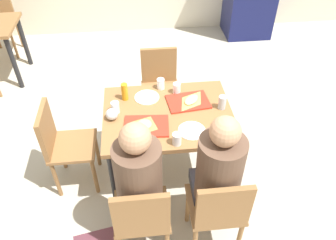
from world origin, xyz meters
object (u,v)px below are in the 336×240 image
object	(u,v)px
tray_red_near	(146,126)
plastic_cup_a	(161,84)
chair_near_left	(142,216)
foil_bundle	(112,114)
chair_left_end	(62,142)
person_in_red	(139,178)
person_in_brown_jacket	(217,172)
background_chair_far	(0,19)
condiment_bottle	(125,92)
pizza_slice_a	(144,125)
plastic_cup_b	(177,139)
plastic_cup_d	(177,88)
tray_red_far	(188,102)
chair_far_side	(160,82)
main_table	(168,122)
chair_near_right	(218,209)
paper_plate_center	(147,97)
plastic_cup_c	(115,107)
pizza_slice_b	(191,100)
paper_plate_near_edge	(192,131)
soda_can	(222,102)

from	to	relation	value
tray_red_near	plastic_cup_a	distance (m)	0.55
chair_near_left	foil_bundle	xyz separation A→B (m)	(-0.19, 0.79, 0.29)
tray_red_near	chair_left_end	bearing A→B (deg)	168.44
person_in_red	person_in_brown_jacket	bearing A→B (deg)	0.00
tray_red_near	background_chair_far	size ratio (longest dim) A/B	0.42
condiment_bottle	background_chair_far	world-z (taller)	condiment_bottle
person_in_brown_jacket	plastic_cup_a	world-z (taller)	person_in_brown_jacket
chair_near_left	chair_left_end	world-z (taller)	same
tray_red_near	pizza_slice_a	size ratio (longest dim) A/B	1.54
person_in_brown_jacket	foil_bundle	world-z (taller)	person_in_brown_jacket
plastic_cup_b	foil_bundle	size ratio (longest dim) A/B	1.00
person_in_red	background_chair_far	size ratio (longest dim) A/B	1.47
chair_left_end	pizza_slice_a	bearing A→B (deg)	-11.86
plastic_cup_d	background_chair_far	world-z (taller)	background_chair_far
plastic_cup_d	condiment_bottle	xyz separation A→B (m)	(-0.47, -0.04, 0.03)
tray_red_far	plastic_cup_d	bearing A→B (deg)	118.52
chair_far_side	plastic_cup_b	size ratio (longest dim) A/B	8.65
chair_near_left	main_table	bearing A→B (deg)	71.43
tray_red_near	pizza_slice_a	xyz separation A→B (m)	(-0.02, -0.00, 0.02)
pizza_slice_a	person_in_red	bearing A→B (deg)	-97.22
chair_near_right	plastic_cup_b	xyz separation A→B (m)	(-0.25, 0.45, 0.29)
tray_red_near	paper_plate_center	world-z (taller)	tray_red_near
chair_left_end	tray_red_far	bearing A→B (deg)	6.59
plastic_cup_a	plastic_cup_b	size ratio (longest dim) A/B	1.00
plastic_cup_b	plastic_cup_c	size ratio (longest dim) A/B	1.00
chair_near_right	pizza_slice_b	world-z (taller)	chair_near_right
person_in_brown_jacket	paper_plate_center	distance (m)	1.01
tray_red_far	plastic_cup_c	bearing A→B (deg)	-174.13
tray_red_far	chair_near_right	bearing A→B (deg)	-85.03
background_chair_far	plastic_cup_d	bearing A→B (deg)	-46.58
chair_near_left	condiment_bottle	size ratio (longest dim) A/B	5.41
chair_near_right	plastic_cup_c	xyz separation A→B (m)	(-0.71, 0.88, 0.29)
chair_left_end	tray_red_far	distance (m)	1.16
paper_plate_near_edge	plastic_cup_a	xyz separation A→B (m)	(-0.19, 0.61, 0.05)
chair_left_end	person_in_brown_jacket	size ratio (longest dim) A/B	0.68
chair_far_side	plastic_cup_d	bearing A→B (deg)	-78.42
chair_far_side	chair_near_right	bearing A→B (deg)	-80.46
tray_red_far	condiment_bottle	xyz separation A→B (m)	(-0.55, 0.11, 0.07)
chair_left_end	pizza_slice_a	distance (m)	0.79
chair_far_side	foil_bundle	world-z (taller)	chair_far_side
plastic_cup_d	background_chair_far	bearing A→B (deg)	133.42
tray_red_near	plastic_cup_d	bearing A→B (deg)	55.11
main_table	chair_near_right	xyz separation A→B (m)	(0.27, -0.82, -0.14)
chair_near_left	paper_plate_near_edge	world-z (taller)	chair_near_left
plastic_cup_a	background_chair_far	bearing A→B (deg)	132.69
chair_near_right	soda_can	world-z (taller)	soda_can
chair_left_end	person_in_brown_jacket	bearing A→B (deg)	-29.26
person_in_red	background_chair_far	world-z (taller)	person_in_red
chair_near_left	tray_red_far	bearing A→B (deg)	63.77
main_table	tray_red_far	size ratio (longest dim) A/B	3.04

